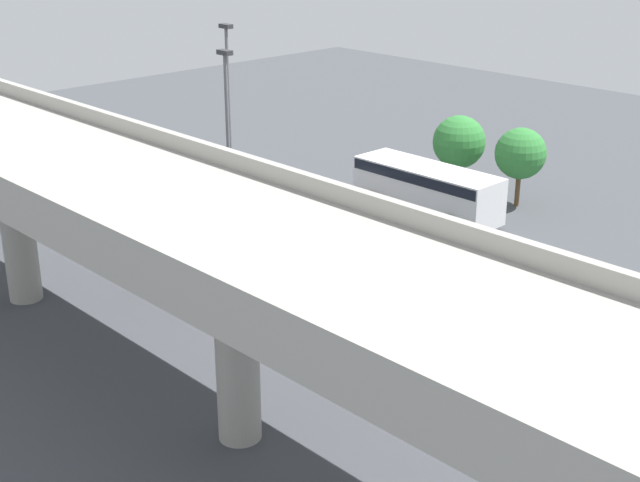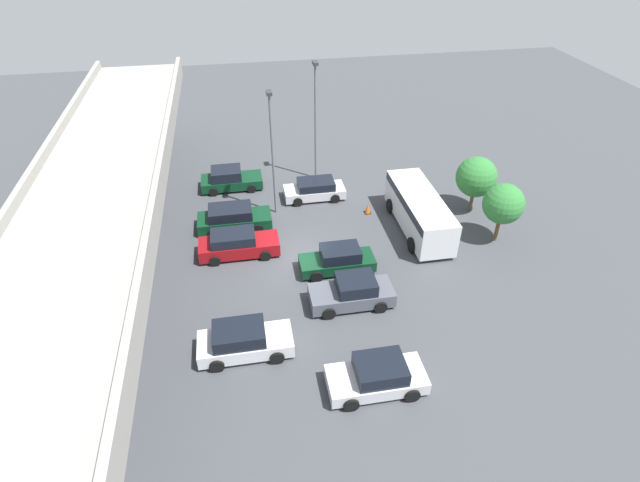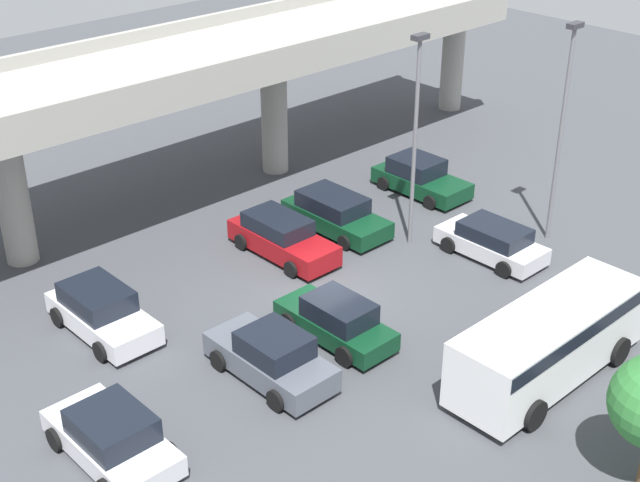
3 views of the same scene
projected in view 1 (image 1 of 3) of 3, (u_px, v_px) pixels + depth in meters
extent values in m
plane|color=#424449|center=(336.00, 273.00, 36.75)|extent=(84.25, 84.25, 0.00)
cube|color=#9E9B93|center=(102.00, 184.00, 27.85)|extent=(39.32, 6.62, 0.90)
cube|color=#9E9B93|center=(183.00, 144.00, 29.63)|extent=(39.32, 0.30, 0.55)
cube|color=#9E9B93|center=(3.00, 183.00, 25.55)|extent=(39.32, 0.30, 0.55)
cylinder|color=#9E9B93|center=(237.00, 349.00, 24.63)|extent=(1.24, 1.24, 5.67)
cylinder|color=#9E9B93|center=(18.00, 230.00, 33.45)|extent=(1.24, 1.24, 5.67)
cube|color=silver|center=(578.00, 326.00, 31.09)|extent=(1.98, 4.47, 0.65)
cube|color=black|center=(583.00, 307.00, 30.93)|extent=(1.82, 2.23, 0.73)
cylinder|color=black|center=(583.00, 353.00, 29.57)|extent=(0.22, 0.71, 0.71)
cylinder|color=black|center=(531.00, 333.00, 30.93)|extent=(0.22, 0.71, 0.71)
cylinder|color=black|center=(624.00, 327.00, 31.36)|extent=(0.22, 0.71, 0.71)
cylinder|color=black|center=(573.00, 310.00, 32.72)|extent=(0.22, 0.71, 0.71)
cube|color=silver|center=(402.00, 348.00, 29.52)|extent=(1.90, 4.58, 0.73)
cube|color=black|center=(398.00, 331.00, 29.09)|extent=(1.75, 2.49, 0.72)
cylinder|color=black|center=(408.00, 330.00, 31.17)|extent=(0.22, 0.71, 0.71)
cylinder|color=black|center=(452.00, 349.00, 29.86)|extent=(0.22, 0.71, 0.71)
cylinder|color=black|center=(351.00, 357.00, 29.33)|extent=(0.22, 0.71, 0.71)
cylinder|color=black|center=(396.00, 379.00, 28.02)|extent=(0.22, 0.71, 0.71)
cube|color=#515660|center=(452.00, 277.00, 34.98)|extent=(1.90, 4.55, 0.78)
cube|color=black|center=(457.00, 257.00, 34.86)|extent=(1.75, 2.07, 0.72)
cylinder|color=black|center=(449.00, 300.00, 33.50)|extent=(0.22, 0.70, 0.70)
cylinder|color=black|center=(410.00, 285.00, 34.81)|extent=(0.22, 0.70, 0.70)
cylinder|color=black|center=(494.00, 279.00, 35.32)|extent=(0.22, 0.70, 0.70)
cylinder|color=black|center=(455.00, 266.00, 36.63)|extent=(0.22, 0.70, 0.70)
cube|color=#0C381E|center=(392.00, 258.00, 36.92)|extent=(1.73, 4.42, 0.64)
cube|color=black|center=(396.00, 242.00, 36.80)|extent=(1.59, 2.27, 0.71)
cylinder|color=black|center=(386.00, 277.00, 35.50)|extent=(0.22, 0.71, 0.71)
cylinder|color=black|center=(354.00, 265.00, 36.69)|extent=(0.22, 0.71, 0.71)
cylinder|color=black|center=(430.00, 259.00, 37.27)|extent=(0.22, 0.71, 0.71)
cylinder|color=black|center=(398.00, 248.00, 38.46)|extent=(0.22, 0.71, 0.71)
cube|color=maroon|center=(248.00, 276.00, 35.00)|extent=(1.79, 4.89, 0.80)
cube|color=black|center=(241.00, 262.00, 34.54)|extent=(1.65, 2.66, 0.62)
cylinder|color=black|center=(263.00, 266.00, 36.69)|extent=(0.22, 0.66, 0.66)
cylinder|color=black|center=(292.00, 278.00, 35.45)|extent=(0.22, 0.66, 0.66)
cylinder|color=black|center=(203.00, 286.00, 34.73)|extent=(0.22, 0.66, 0.66)
cylinder|color=black|center=(233.00, 301.00, 33.49)|extent=(0.22, 0.66, 0.66)
cube|color=#0C381E|center=(198.00, 258.00, 36.99)|extent=(1.95, 4.83, 0.69)
cube|color=black|center=(192.00, 244.00, 36.60)|extent=(1.79, 2.81, 0.67)
cylinder|color=black|center=(212.00, 247.00, 38.70)|extent=(0.22, 0.63, 0.63)
cylinder|color=black|center=(241.00, 259.00, 37.36)|extent=(0.22, 0.63, 0.63)
cylinder|color=black|center=(154.00, 265.00, 36.77)|extent=(0.22, 0.63, 0.63)
cylinder|color=black|center=(183.00, 279.00, 35.43)|extent=(0.22, 0.63, 0.63)
cube|color=silver|center=(261.00, 210.00, 42.69)|extent=(1.84, 4.38, 0.65)
cube|color=black|center=(263.00, 197.00, 42.54)|extent=(1.69, 2.60, 0.58)
cylinder|color=black|center=(252.00, 225.00, 41.24)|extent=(0.22, 0.66, 0.66)
cylinder|color=black|center=(227.00, 215.00, 42.51)|extent=(0.22, 0.66, 0.66)
cylinder|color=black|center=(296.00, 212.00, 42.99)|extent=(0.22, 0.66, 0.66)
cylinder|color=black|center=(270.00, 203.00, 44.26)|extent=(0.22, 0.66, 0.66)
cube|color=#0C381E|center=(127.00, 225.00, 40.63)|extent=(1.97, 4.51, 0.69)
cube|color=black|center=(119.00, 213.00, 40.15)|extent=(1.82, 2.19, 0.73)
cylinder|color=black|center=(141.00, 217.00, 42.28)|extent=(0.22, 0.63, 0.63)
cylinder|color=black|center=(165.00, 228.00, 40.92)|extent=(0.22, 0.63, 0.63)
cylinder|color=black|center=(89.00, 231.00, 40.48)|extent=(0.22, 0.63, 0.63)
cylinder|color=black|center=(112.00, 243.00, 39.12)|extent=(0.22, 0.63, 0.63)
cube|color=white|center=(427.00, 189.00, 42.82)|extent=(7.59, 2.34, 2.23)
cube|color=black|center=(428.00, 174.00, 42.54)|extent=(7.44, 2.39, 0.49)
cylinder|color=black|center=(481.00, 213.00, 42.33)|extent=(0.97, 0.29, 0.97)
cylinder|color=black|center=(449.00, 225.00, 40.79)|extent=(0.97, 0.29, 0.97)
cylinder|color=black|center=(406.00, 191.00, 45.50)|extent=(0.97, 0.29, 0.97)
cylinder|color=black|center=(374.00, 201.00, 43.96)|extent=(0.97, 0.29, 0.97)
cylinder|color=slate|center=(229.00, 118.00, 43.74)|extent=(0.16, 0.16, 8.71)
cube|color=#333338|center=(226.00, 26.00, 42.13)|extent=(0.70, 0.35, 0.20)
cylinder|color=slate|center=(229.00, 153.00, 38.46)|extent=(0.16, 0.16, 8.40)
cube|color=#333338|center=(225.00, 52.00, 36.91)|extent=(0.70, 0.35, 0.20)
cylinder|color=brown|center=(517.00, 190.00, 44.51)|extent=(0.24, 0.24, 1.64)
sphere|color=#337F38|center=(521.00, 153.00, 43.83)|extent=(2.54, 2.54, 2.54)
cylinder|color=brown|center=(457.00, 177.00, 47.04)|extent=(0.24, 0.24, 1.43)
sphere|color=#337F38|center=(459.00, 142.00, 46.36)|extent=(2.76, 2.76, 2.76)
cube|color=black|center=(350.00, 217.00, 43.19)|extent=(0.44, 0.44, 0.04)
cone|color=#EA590F|center=(350.00, 210.00, 43.07)|extent=(0.40, 0.40, 0.70)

